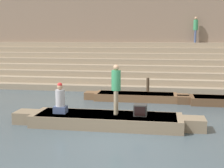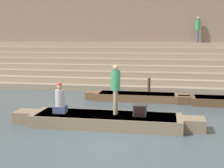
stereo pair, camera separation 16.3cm
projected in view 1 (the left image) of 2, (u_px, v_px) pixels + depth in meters
name	position (u px, v px, depth m)	size (l,w,h in m)	color
ground_plane	(118.00, 141.00, 9.41)	(120.00, 120.00, 0.00)	#3D4C56
ghat_steps	(143.00, 70.00, 20.43)	(36.00, 5.02, 2.74)	gray
back_wall	(146.00, 31.00, 22.36)	(34.20, 1.28, 7.19)	#7F6B5B
rowboat_main	(106.00, 120.00, 10.96)	(6.74, 1.57, 0.42)	#756651
person_standing	(116.00, 86.00, 10.85)	(0.32, 0.32, 1.75)	gray
person_rowing	(60.00, 101.00, 11.07)	(0.45, 0.36, 1.10)	#3D4C75
tv_set	(140.00, 110.00, 10.76)	(0.45, 0.45, 0.39)	#2D2D2D
moored_boat_distant	(136.00, 96.00, 15.44)	(5.13, 1.19, 0.36)	brown
mooring_post	(148.00, 88.00, 16.14)	(0.15, 0.15, 1.03)	#473828
person_on_steps	(196.00, 28.00, 20.91)	(0.30, 0.30, 1.72)	#3D4C75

